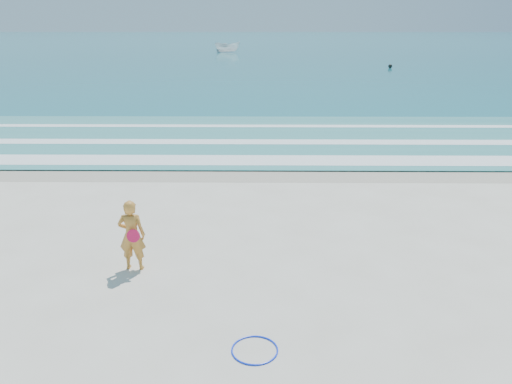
{
  "coord_description": "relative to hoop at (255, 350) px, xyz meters",
  "views": [
    {
      "loc": [
        0.69,
        -7.41,
        4.97
      ],
      "look_at": [
        0.58,
        4.0,
        1.0
      ],
      "focal_mm": 35.0,
      "sensor_mm": 36.0,
      "label": 1
    }
  ],
  "objects": [
    {
      "name": "foam_near",
      "position": [
        -0.61,
        11.08,
        0.04
      ],
      "size": [
        400.0,
        1.4,
        0.01
      ],
      "primitive_type": "cube",
      "color": "white",
      "rests_on": "shallow"
    },
    {
      "name": "foam_mid",
      "position": [
        -0.61,
        13.98,
        0.04
      ],
      "size": [
        400.0,
        0.9,
        0.01
      ],
      "primitive_type": "cube",
      "color": "white",
      "rests_on": "shallow"
    },
    {
      "name": "hoop",
      "position": [
        0.0,
        0.0,
        0.0
      ],
      "size": [
        0.97,
        0.97,
        0.03
      ],
      "primitive_type": "torus",
      "rotation": [
        0.0,
        0.0,
        -0.38
      ],
      "color": "#0D30F6",
      "rests_on": "ground"
    },
    {
      "name": "ground",
      "position": [
        -0.61,
        0.78,
        -0.01
      ],
      "size": [
        400.0,
        400.0,
        0.0
      ],
      "primitive_type": "plane",
      "color": "silver",
      "rests_on": "ground"
    },
    {
      "name": "boat",
      "position": [
        -5.15,
        73.72,
        0.83
      ],
      "size": [
        4.44,
        2.79,
        1.61
      ],
      "primitive_type": "imported",
      "rotation": [
        0.0,
        0.0,
        1.25
      ],
      "color": "white",
      "rests_on": "ocean"
    },
    {
      "name": "shallow",
      "position": [
        -0.61,
        14.78,
        0.03
      ],
      "size": [
        400.0,
        10.0,
        0.01
      ],
      "primitive_type": "cube",
      "color": "#59B7AD",
      "rests_on": "ocean"
    },
    {
      "name": "woman",
      "position": [
        -2.56,
        2.74,
        0.75
      ],
      "size": [
        0.56,
        0.41,
        1.52
      ],
      "color": "orange",
      "rests_on": "ground"
    },
    {
      "name": "foam_far",
      "position": [
        -0.61,
        17.28,
        0.04
      ],
      "size": [
        400.0,
        0.6,
        0.01
      ],
      "primitive_type": "cube",
      "color": "white",
      "rests_on": "shallow"
    },
    {
      "name": "ocean",
      "position": [
        -0.61,
        105.78,
        0.01
      ],
      "size": [
        400.0,
        190.0,
        0.04
      ],
      "primitive_type": "cube",
      "color": "#19727F",
      "rests_on": "ground"
    },
    {
      "name": "buoy",
      "position": [
        13.75,
        47.62,
        0.23
      ],
      "size": [
        0.42,
        0.42,
        0.42
      ],
      "primitive_type": "sphere",
      "color": "black",
      "rests_on": "ocean"
    },
    {
      "name": "wet_sand",
      "position": [
        -0.61,
        9.78,
        -0.01
      ],
      "size": [
        400.0,
        2.4,
        0.0
      ],
      "primitive_type": "cube",
      "color": "#B2A893",
      "rests_on": "ground"
    }
  ]
}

